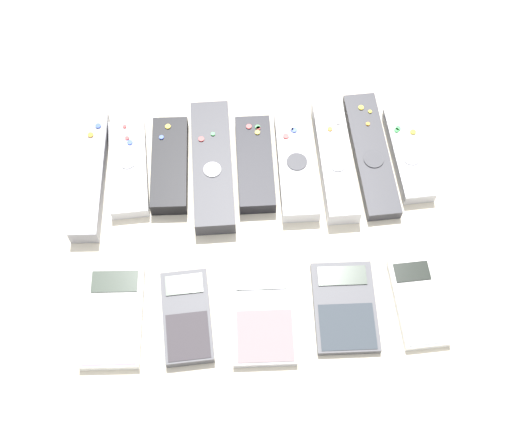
{
  "coord_description": "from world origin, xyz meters",
  "views": [
    {
      "loc": [
        -0.03,
        -0.44,
        0.91
      ],
      "look_at": [
        0.0,
        0.04,
        0.01
      ],
      "focal_mm": 50.0,
      "sensor_mm": 36.0,
      "label": 1
    }
  ],
  "objects_px": {
    "remote_5": "(296,163)",
    "remote_4": "(255,164)",
    "remote_2": "(170,165)",
    "remote_6": "(335,158)",
    "calculator_0": "(113,317)",
    "remote_7": "(371,155)",
    "calculator_4": "(418,302)",
    "remote_8": "(408,154)",
    "calculator_1": "(187,317)",
    "remote_1": "(129,168)",
    "remote_0": "(90,176)",
    "remote_3": "(212,166)",
    "calculator_2": "(263,314)",
    "calculator_3": "(345,307)"
  },
  "relations": [
    {
      "from": "remote_5",
      "to": "remote_0",
      "type": "bearing_deg",
      "value": -179.07
    },
    {
      "from": "calculator_2",
      "to": "calculator_3",
      "type": "relative_size",
      "value": 1.11
    },
    {
      "from": "remote_3",
      "to": "calculator_1",
      "type": "xyz_separation_m",
      "value": [
        -0.04,
        -0.23,
        -0.01
      ]
    },
    {
      "from": "remote_1",
      "to": "calculator_2",
      "type": "bearing_deg",
      "value": -55.5
    },
    {
      "from": "remote_1",
      "to": "remote_3",
      "type": "distance_m",
      "value": 0.12
    },
    {
      "from": "remote_4",
      "to": "calculator_3",
      "type": "xyz_separation_m",
      "value": [
        0.11,
        -0.23,
        -0.01
      ]
    },
    {
      "from": "remote_0",
      "to": "remote_5",
      "type": "relative_size",
      "value": 1.12
    },
    {
      "from": "remote_4",
      "to": "remote_8",
      "type": "bearing_deg",
      "value": 1.18
    },
    {
      "from": "remote_4",
      "to": "remote_7",
      "type": "relative_size",
      "value": 0.73
    },
    {
      "from": "remote_1",
      "to": "calculator_0",
      "type": "bearing_deg",
      "value": -97.0
    },
    {
      "from": "remote_8",
      "to": "calculator_0",
      "type": "xyz_separation_m",
      "value": [
        -0.44,
        -0.23,
        -0.0
      ]
    },
    {
      "from": "remote_1",
      "to": "remote_2",
      "type": "height_order",
      "value": "remote_2"
    },
    {
      "from": "remote_3",
      "to": "remote_6",
      "type": "height_order",
      "value": "same"
    },
    {
      "from": "calculator_1",
      "to": "remote_0",
      "type": "bearing_deg",
      "value": 118.26
    },
    {
      "from": "remote_1",
      "to": "calculator_3",
      "type": "distance_m",
      "value": 0.38
    },
    {
      "from": "calculator_1",
      "to": "remote_1",
      "type": "bearing_deg",
      "value": 105.92
    },
    {
      "from": "remote_5",
      "to": "calculator_0",
      "type": "xyz_separation_m",
      "value": [
        -0.27,
        -0.22,
        -0.01
      ]
    },
    {
      "from": "remote_0",
      "to": "remote_4",
      "type": "distance_m",
      "value": 0.24
    },
    {
      "from": "remote_0",
      "to": "calculator_1",
      "type": "distance_m",
      "value": 0.27
    },
    {
      "from": "remote_2",
      "to": "remote_6",
      "type": "xyz_separation_m",
      "value": [
        0.25,
        -0.0,
        0.0
      ]
    },
    {
      "from": "calculator_1",
      "to": "calculator_4",
      "type": "relative_size",
      "value": 1.02
    },
    {
      "from": "remote_2",
      "to": "remote_3",
      "type": "distance_m",
      "value": 0.06
    },
    {
      "from": "remote_7",
      "to": "calculator_4",
      "type": "relative_size",
      "value": 1.68
    },
    {
      "from": "remote_5",
      "to": "remote_4",
      "type": "bearing_deg",
      "value": 176.98
    },
    {
      "from": "remote_0",
      "to": "remote_8",
      "type": "bearing_deg",
      "value": 3.64
    },
    {
      "from": "calculator_1",
      "to": "calculator_4",
      "type": "bearing_deg",
      "value": -2.83
    },
    {
      "from": "remote_0",
      "to": "calculator_2",
      "type": "xyz_separation_m",
      "value": [
        0.24,
        -0.23,
        -0.01
      ]
    },
    {
      "from": "remote_4",
      "to": "calculator_1",
      "type": "relative_size",
      "value": 1.2
    },
    {
      "from": "remote_4",
      "to": "remote_8",
      "type": "xyz_separation_m",
      "value": [
        0.23,
        0.0,
        -0.0
      ]
    },
    {
      "from": "remote_7",
      "to": "calculator_4",
      "type": "distance_m",
      "value": 0.24
    },
    {
      "from": "calculator_0",
      "to": "calculator_3",
      "type": "bearing_deg",
      "value": 1.3
    },
    {
      "from": "calculator_2",
      "to": "calculator_3",
      "type": "distance_m",
      "value": 0.11
    },
    {
      "from": "remote_7",
      "to": "calculator_3",
      "type": "relative_size",
      "value": 1.66
    },
    {
      "from": "calculator_0",
      "to": "calculator_4",
      "type": "bearing_deg",
      "value": 1.55
    },
    {
      "from": "remote_2",
      "to": "remote_7",
      "type": "relative_size",
      "value": 0.73
    },
    {
      "from": "remote_2",
      "to": "calculator_3",
      "type": "distance_m",
      "value": 0.33
    },
    {
      "from": "remote_5",
      "to": "remote_8",
      "type": "xyz_separation_m",
      "value": [
        0.17,
        0.01,
        -0.0
      ]
    },
    {
      "from": "remote_6",
      "to": "remote_4",
      "type": "bearing_deg",
      "value": 179.67
    },
    {
      "from": "remote_6",
      "to": "remote_5",
      "type": "bearing_deg",
      "value": -175.9
    },
    {
      "from": "remote_7",
      "to": "remote_3",
      "type": "bearing_deg",
      "value": 179.12
    },
    {
      "from": "remote_4",
      "to": "remote_5",
      "type": "bearing_deg",
      "value": -3.01
    },
    {
      "from": "remote_3",
      "to": "remote_5",
      "type": "xyz_separation_m",
      "value": [
        0.12,
        -0.0,
        -0.0
      ]
    },
    {
      "from": "remote_5",
      "to": "calculator_4",
      "type": "distance_m",
      "value": 0.27
    },
    {
      "from": "remote_7",
      "to": "calculator_0",
      "type": "xyz_separation_m",
      "value": [
        -0.38,
        -0.23,
        -0.0
      ]
    },
    {
      "from": "calculator_1",
      "to": "calculator_4",
      "type": "height_order",
      "value": "calculator_1"
    },
    {
      "from": "remote_5",
      "to": "remote_6",
      "type": "height_order",
      "value": "remote_6"
    },
    {
      "from": "remote_5",
      "to": "remote_7",
      "type": "relative_size",
      "value": 0.86
    },
    {
      "from": "calculator_0",
      "to": "calculator_2",
      "type": "relative_size",
      "value": 1.0
    },
    {
      "from": "remote_2",
      "to": "remote_7",
      "type": "xyz_separation_m",
      "value": [
        0.3,
        -0.0,
        -0.0
      ]
    },
    {
      "from": "remote_6",
      "to": "calculator_0",
      "type": "relative_size",
      "value": 1.46
    }
  ]
}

